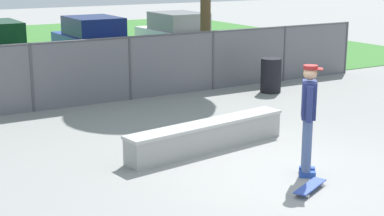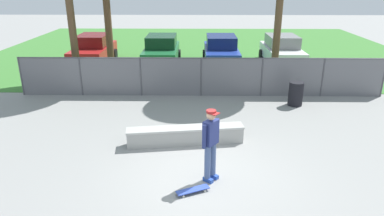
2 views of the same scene
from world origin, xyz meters
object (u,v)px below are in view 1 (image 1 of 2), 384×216
Objects in this scene: car_white at (180,35)px; trash_bin at (271,75)px; concrete_ledge at (208,136)px; car_blue at (95,41)px; skateboard at (310,187)px; skateboarder at (308,115)px.

car_white reaches higher than trash_bin.
concrete_ledge is 3.78× the size of trash_bin.
car_white is at bearing 63.27° from concrete_ledge.
skateboard is at bearing -96.49° from car_blue.
car_blue is 1.00× the size of car_white.
car_blue reaches higher than skateboard.
skateboarder reaches higher than skateboard.
skateboard is at bearing -84.40° from concrete_ledge.
car_blue and car_white have the same top height.
trash_bin is (2.49, -6.56, -0.37)m from car_blue.
skateboard is 0.19× the size of car_blue.
car_blue is 3.44m from car_white.
concrete_ledge is at bearing -99.55° from car_blue.
trash_bin is at bearing 39.49° from concrete_ledge.
skateboarder is at bearing 54.26° from skateboard.
skateboard is 12.68m from car_blue.
car_white is (4.45, 12.15, -0.19)m from skateboarder.
car_blue reaches higher than trash_bin.
car_white is (4.86, 12.73, 0.77)m from skateboard.
car_blue is at bearing 85.16° from skateboarder.
car_blue is 4.51× the size of trash_bin.
concrete_ledge is 5.41m from trash_bin.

